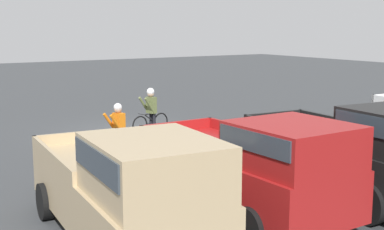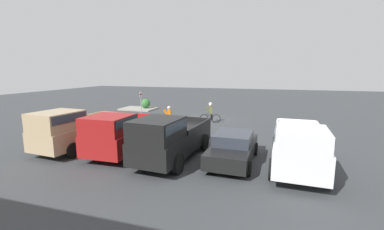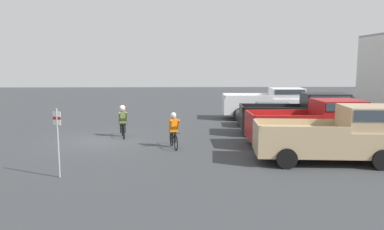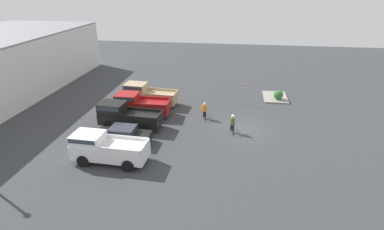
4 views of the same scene
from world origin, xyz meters
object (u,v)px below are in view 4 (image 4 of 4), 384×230
Objects in this scene: cyclist_1 at (232,123)px; shrub at (278,95)px; pickup_truck_0 at (105,147)px; fire_lane_sign at (244,91)px; pickup_truck_3 at (146,94)px; pickup_truck_2 at (139,104)px; sedan_0 at (123,135)px; pickup_truck_1 at (125,115)px; cyclist_0 at (205,110)px.

shrub is (8.41, -4.84, -0.21)m from cyclist_1.
fire_lane_sign reaches higher than pickup_truck_0.
fire_lane_sign is (1.61, -10.24, 0.29)m from pickup_truck_3.
pickup_truck_2 is 2.20× the size of fire_lane_sign.
sedan_0 is 17.77m from shrub.
pickup_truck_0 is 0.97× the size of pickup_truck_1.
pickup_truck_3 is at bearing 98.93° from fire_lane_sign.
fire_lane_sign reaches higher than shrub.
cyclist_1 is at bearing -88.11° from pickup_truck_1.
pickup_truck_2 is (2.76, -0.38, -0.05)m from pickup_truck_1.
pickup_truck_3 is 3.33× the size of cyclist_1.
pickup_truck_1 reaches higher than sedan_0.
fire_lane_sign is at bearing -44.09° from sedan_0.
sedan_0 is at bearing -5.94° from pickup_truck_0.
pickup_truck_2 is 3.05× the size of cyclist_1.
cyclist_0 is (0.09, -6.43, -0.28)m from pickup_truck_2.
pickup_truck_0 is 2.83m from sedan_0.
sedan_0 is at bearing -176.57° from pickup_truck_3.
sedan_0 is 4.37× the size of shrub.
cyclist_0 is 1.65× the size of shrub.
pickup_truck_2 is 0.92× the size of pickup_truck_3.
pickup_truck_0 is 10.74m from cyclist_1.
fire_lane_sign is at bearing 111.82° from shrub.
sedan_0 is at bearing 133.57° from cyclist_0.
pickup_truck_1 is at bearing 172.12° from pickup_truck_2.
pickup_truck_1 reaches higher than shrub.
shrub is (5.87, -7.53, -0.17)m from cyclist_0.
pickup_truck_0 is at bearing 142.00° from fire_lane_sign.
cyclist_1 is at bearing -56.45° from pickup_truck_0.
pickup_truck_0 is at bearing 174.06° from sedan_0.
pickup_truck_3 is at bearing 1.08° from pickup_truck_2.
pickup_truck_3 is at bearing 1.10° from pickup_truck_0.
shrub is (5.97, -13.95, -0.45)m from pickup_truck_2.
shrub is (11.56, -13.50, -0.04)m from sedan_0.
pickup_truck_1 is 1.09× the size of pickup_truck_2.
cyclist_0 is (2.85, -6.81, -0.33)m from pickup_truck_1.
cyclist_0 reaches higher than shrub.
pickup_truck_1 is at bearing 121.32° from shrub.
cyclist_0 is 0.99× the size of cyclist_1.
sedan_0 is 2.63× the size of cyclist_1.
sedan_0 is 8.25m from cyclist_0.
pickup_truck_1 is 3.36× the size of cyclist_0.
pickup_truck_1 is 16.79m from shrub.
pickup_truck_3 reaches higher than pickup_truck_2.
shrub is (8.72, -14.34, -0.50)m from pickup_truck_1.
sedan_0 is 14.01m from fire_lane_sign.
cyclist_1 is (3.15, -8.66, 0.17)m from sedan_0.
cyclist_0 is 9.55m from shrub.
cyclist_1 is 9.71m from shrub.
cyclist_1 is (-5.29, -9.17, -0.26)m from pickup_truck_3.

